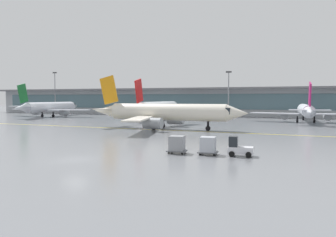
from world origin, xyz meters
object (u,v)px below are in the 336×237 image
(baggage_tug, at_px, (238,148))
(apron_light_mast_0, at_px, (55,91))
(taxiing_regional_jet, at_px, (165,113))
(gate_airplane_2, at_px, (306,111))
(gate_airplane_1, at_px, (159,108))
(cargo_dolly_lead, at_px, (208,145))
(apron_light_mast_1, at_px, (228,92))
(gate_airplane_0, at_px, (50,107))
(cargo_dolly_trailing, at_px, (177,144))

(baggage_tug, relative_size, apron_light_mast_0, 0.17)
(taxiing_regional_jet, bearing_deg, gate_airplane_2, 50.97)
(gate_airplane_1, xyz_separation_m, cargo_dolly_lead, (28.30, -54.41, -2.26))
(baggage_tug, bearing_deg, apron_light_mast_1, 96.41)
(gate_airplane_1, xyz_separation_m, apron_light_mast_1, (16.89, 17.23, 4.68))
(taxiing_regional_jet, distance_m, apron_light_mast_0, 80.07)
(gate_airplane_0, xyz_separation_m, cargo_dolly_trailing, (63.01, -54.26, -2.07))
(gate_airplane_2, distance_m, baggage_tug, 57.24)
(gate_airplane_1, distance_m, gate_airplane_2, 39.42)
(gate_airplane_1, relative_size, cargo_dolly_lead, 14.89)
(gate_airplane_0, distance_m, cargo_dolly_lead, 85.62)
(taxiing_regional_jet, bearing_deg, gate_airplane_0, 153.43)
(gate_airplane_2, xyz_separation_m, apron_light_mast_1, (-22.45, 14.69, 5.07))
(gate_airplane_0, bearing_deg, apron_light_mast_0, 32.90)
(cargo_dolly_trailing, relative_size, apron_light_mast_0, 0.14)
(baggage_tug, bearing_deg, apron_light_mast_0, 133.70)
(apron_light_mast_1, bearing_deg, apron_light_mast_0, 178.85)
(gate_airplane_1, distance_m, apron_light_mast_0, 55.33)
(cargo_dolly_lead, bearing_deg, apron_light_mast_0, 132.47)
(gate_airplane_1, bearing_deg, taxiing_regional_jet, -155.49)
(cargo_dolly_trailing, bearing_deg, apron_light_mast_0, 131.09)
(taxiing_regional_jet, bearing_deg, cargo_dolly_lead, -58.29)
(gate_airplane_0, xyz_separation_m, apron_light_mast_1, (55.05, 17.70, 4.87))
(gate_airplane_0, height_order, gate_airplane_2, gate_airplane_0)
(apron_light_mast_0, bearing_deg, baggage_tug, -41.11)
(gate_airplane_1, height_order, cargo_dolly_trailing, gate_airplane_1)
(gate_airplane_0, height_order, baggage_tug, gate_airplane_0)
(gate_airplane_1, bearing_deg, apron_light_mast_1, -44.91)
(baggage_tug, bearing_deg, gate_airplane_1, 115.04)
(cargo_dolly_trailing, bearing_deg, taxiing_regional_jet, 108.66)
(gate_airplane_2, bearing_deg, cargo_dolly_lead, 166.35)
(gate_airplane_0, distance_m, taxiing_regional_jet, 58.13)
(gate_airplane_0, xyz_separation_m, baggage_tug, (69.68, -53.65, -2.23))
(taxiing_regional_jet, relative_size, baggage_tug, 12.10)
(gate_airplane_2, height_order, apron_light_mast_1, apron_light_mast_1)
(gate_airplane_0, bearing_deg, apron_light_mast_1, -74.88)
(baggage_tug, height_order, apron_light_mast_0, apron_light_mast_0)
(baggage_tug, height_order, cargo_dolly_trailing, baggage_tug)
(gate_airplane_2, bearing_deg, cargo_dolly_trailing, 163.13)
(cargo_dolly_trailing, bearing_deg, apron_light_mast_1, 91.13)
(baggage_tug, bearing_deg, taxiing_regional_jet, 120.09)
(gate_airplane_0, bearing_deg, cargo_dolly_trailing, -133.43)
(taxiing_regional_jet, height_order, apron_light_mast_0, apron_light_mast_0)
(gate_airplane_1, relative_size, apron_light_mast_0, 2.04)
(gate_airplane_2, relative_size, apron_light_mast_0, 1.81)
(gate_airplane_0, height_order, cargo_dolly_lead, gate_airplane_0)
(taxiing_regional_jet, xyz_separation_m, apron_light_mast_0, (-64.86, 46.61, 5.57))
(gate_airplane_2, relative_size, taxiing_regional_jet, 0.90)
(gate_airplane_1, height_order, taxiing_regional_jet, gate_airplane_1)
(gate_airplane_2, bearing_deg, baggage_tug, 169.47)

